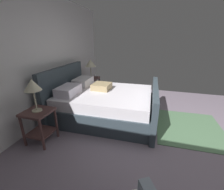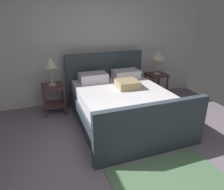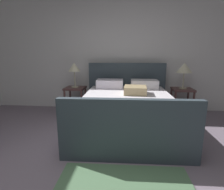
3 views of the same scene
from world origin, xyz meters
The scene contains 6 objects.
wall_back centered at (0.00, 3.11, 1.32)m, with size 5.85×0.12×2.64m, color silver.
bed centered at (0.49, 1.84, 0.35)m, with size 1.81×2.26×1.14m.
nightstand_right centered at (1.69, 2.68, 0.40)m, with size 0.44×0.44×0.60m.
table_lamp_right centered at (1.69, 2.68, 1.04)m, with size 0.33×0.33×0.55m.
nightstand_left centered at (-0.70, 2.61, 0.40)m, with size 0.44×0.44×0.60m.
table_lamp_left centered at (-0.70, 2.61, 1.04)m, with size 0.27×0.27×0.55m.
Camera 3 is at (0.51, -1.34, 1.33)m, focal length 29.03 mm.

